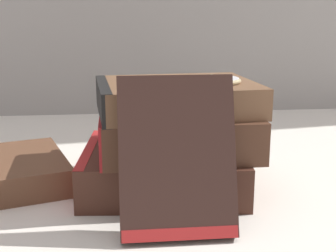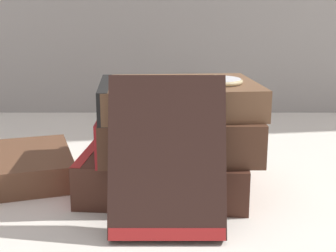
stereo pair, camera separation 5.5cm
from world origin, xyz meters
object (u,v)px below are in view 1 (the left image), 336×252
Objects in this scene: book_leaning_front at (177,162)px; book_flat_middle at (171,130)px; book_flat_bottom at (159,167)px; book_flat_top at (171,97)px; pocket_watch at (216,80)px.

book_flat_middle is at bearing 86.73° from book_leaning_front.
book_flat_top is (0.01, -0.01, 0.09)m from book_flat_bottom.
book_leaning_front is at bearing -81.80° from book_flat_bottom.
pocket_watch reaches higher than book_flat_top.
book_leaning_front is (0.01, -0.13, 0.05)m from book_flat_bottom.
pocket_watch is (0.06, 0.11, 0.06)m from book_leaning_front.
book_flat_middle is 0.04m from book_flat_top.
book_leaning_front is at bearing -97.78° from book_flat_top.
book_flat_top is 3.14× the size of pocket_watch.
pocket_watch reaches higher than book_flat_middle.
book_flat_middle is 2.99× the size of pocket_watch.
book_leaning_front reaches higher than book_flat_middle.
pocket_watch is (0.07, -0.02, 0.11)m from book_flat_bottom.
book_flat_middle is at bearing -23.80° from book_flat_bottom.
book_flat_top is at bearing 170.03° from pocket_watch.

